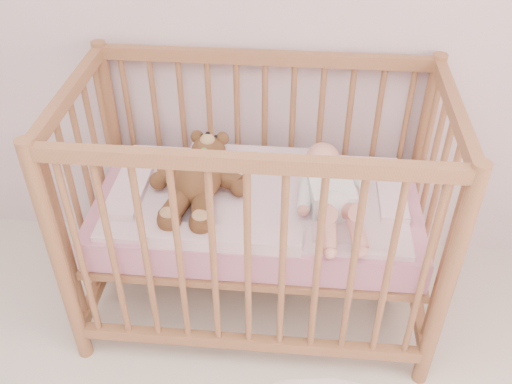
# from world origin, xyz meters

# --- Properties ---
(crib) EXTENTS (1.36, 0.76, 1.00)m
(crib) POSITION_xyz_m (0.20, 1.60, 0.50)
(crib) COLOR #9D6D42
(crib) RESTS_ON floor
(mattress) EXTENTS (1.22, 0.62, 0.13)m
(mattress) POSITION_xyz_m (0.20, 1.60, 0.49)
(mattress) COLOR #C97D92
(mattress) RESTS_ON crib
(blanket) EXTENTS (1.10, 0.58, 0.06)m
(blanket) POSITION_xyz_m (0.20, 1.60, 0.56)
(blanket) COLOR pink
(blanket) RESTS_ON mattress
(baby) EXTENTS (0.38, 0.64, 0.14)m
(baby) POSITION_xyz_m (0.46, 1.58, 0.64)
(baby) COLOR white
(baby) RESTS_ON blanket
(teddy_bear) EXTENTS (0.41, 0.57, 0.15)m
(teddy_bear) POSITION_xyz_m (-0.02, 1.58, 0.65)
(teddy_bear) COLOR brown
(teddy_bear) RESTS_ON blanket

